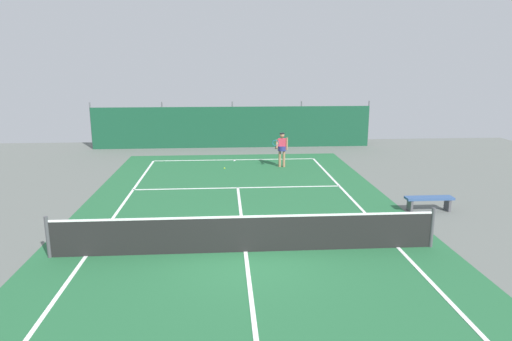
# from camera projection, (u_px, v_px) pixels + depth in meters

# --- Properties ---
(ground_plane) EXTENTS (36.00, 36.00, 0.00)m
(ground_plane) POSITION_uv_depth(u_px,v_px,m) (246.00, 252.00, 12.09)
(ground_plane) COLOR slate
(court_surface) EXTENTS (11.02, 26.60, 0.01)m
(court_surface) POSITION_uv_depth(u_px,v_px,m) (246.00, 252.00, 12.09)
(court_surface) COLOR #236038
(court_surface) RESTS_ON ground
(tennis_net) EXTENTS (10.12, 0.10, 1.10)m
(tennis_net) POSITION_uv_depth(u_px,v_px,m) (245.00, 234.00, 11.97)
(tennis_net) COLOR black
(tennis_net) RESTS_ON ground
(back_fence) EXTENTS (16.30, 0.98, 2.70)m
(back_fence) POSITION_uv_depth(u_px,v_px,m) (233.00, 135.00, 27.52)
(back_fence) COLOR #14472D
(back_fence) RESTS_ON ground
(tennis_player) EXTENTS (0.78, 0.70, 1.64)m
(tennis_player) POSITION_uv_depth(u_px,v_px,m) (282.00, 147.00, 21.85)
(tennis_player) COLOR #9E7051
(tennis_player) RESTS_ON ground
(tennis_ball_near_player) EXTENTS (0.07, 0.07, 0.07)m
(tennis_ball_near_player) POSITION_uv_depth(u_px,v_px,m) (225.00, 168.00, 21.65)
(tennis_ball_near_player) COLOR #CCDB33
(tennis_ball_near_player) RESTS_ON ground
(courtside_bench) EXTENTS (1.60, 0.40, 0.49)m
(courtside_bench) POSITION_uv_depth(u_px,v_px,m) (429.00, 200.00, 15.38)
(courtside_bench) COLOR #335184
(courtside_bench) RESTS_ON ground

